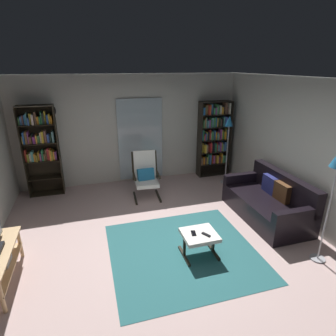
# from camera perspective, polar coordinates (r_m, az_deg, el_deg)

# --- Properties ---
(ground_plane) EXTENTS (7.02, 7.02, 0.00)m
(ground_plane) POSITION_cam_1_polar(r_m,az_deg,el_deg) (4.81, -1.16, -15.12)
(ground_plane) COLOR #C0A19D
(wall_back) EXTENTS (5.60, 0.06, 2.60)m
(wall_back) POSITION_cam_1_polar(r_m,az_deg,el_deg) (6.92, -7.62, 7.74)
(wall_back) COLOR beige
(wall_back) RESTS_ON ground
(wall_right) EXTENTS (0.06, 6.00, 2.60)m
(wall_right) POSITION_cam_1_polar(r_m,az_deg,el_deg) (5.51, 26.99, 2.37)
(wall_right) COLOR beige
(wall_right) RESTS_ON ground
(glass_door_panel) EXTENTS (1.10, 0.01, 2.00)m
(glass_door_panel) POSITION_cam_1_polar(r_m,az_deg,el_deg) (6.95, -5.62, 5.76)
(glass_door_panel) COLOR silver
(area_rug) EXTENTS (2.26, 2.18, 0.01)m
(area_rug) POSITION_cam_1_polar(r_m,az_deg,el_deg) (4.64, 3.07, -16.58)
(area_rug) COLOR #285F63
(area_rug) RESTS_ON ground
(bookshelf_near_tv) EXTENTS (0.73, 0.30, 2.01)m
(bookshelf_near_tv) POSITION_cam_1_polar(r_m,az_deg,el_deg) (6.69, -24.60, 4.30)
(bookshelf_near_tv) COLOR black
(bookshelf_near_tv) RESTS_ON ground
(bookshelf_near_sofa) EXTENTS (0.82, 0.30, 1.95)m
(bookshelf_near_sofa) POSITION_cam_1_polar(r_m,az_deg,el_deg) (7.35, 9.28, 6.48)
(bookshelf_near_sofa) COLOR black
(bookshelf_near_sofa) RESTS_ON ground
(leather_sofa) EXTENTS (0.90, 1.81, 0.86)m
(leather_sofa) POSITION_cam_1_polar(r_m,az_deg,el_deg) (5.74, 19.85, -6.64)
(leather_sofa) COLOR black
(leather_sofa) RESTS_ON ground
(lounge_armchair) EXTENTS (0.60, 0.69, 1.02)m
(lounge_armchair) POSITION_cam_1_polar(r_m,az_deg,el_deg) (6.17, -4.59, -1.18)
(lounge_armchair) COLOR black
(lounge_armchair) RESTS_ON ground
(ottoman) EXTENTS (0.52, 0.48, 0.38)m
(ottoman) POSITION_cam_1_polar(r_m,az_deg,el_deg) (4.42, 6.42, -13.83)
(ottoman) COLOR white
(ottoman) RESTS_ON ground
(tv_remote) EXTENTS (0.11, 0.14, 0.02)m
(tv_remote) POSITION_cam_1_polar(r_m,az_deg,el_deg) (4.35, 7.77, -13.30)
(tv_remote) COLOR black
(tv_remote) RESTS_ON ottoman
(cell_phone) EXTENTS (0.09, 0.15, 0.01)m
(cell_phone) POSITION_cam_1_polar(r_m,az_deg,el_deg) (4.37, 5.22, -13.10)
(cell_phone) COLOR black
(cell_phone) RESTS_ON ottoman
(floor_lamp_by_shelf) EXTENTS (0.22, 0.22, 1.68)m
(floor_lamp_by_shelf) POSITION_cam_1_polar(r_m,az_deg,el_deg) (6.80, 12.29, 7.47)
(floor_lamp_by_shelf) COLOR #A5A5AD
(floor_lamp_by_shelf) RESTS_ON ground
(wall_clock) EXTENTS (0.29, 0.03, 0.29)m
(wall_clock) POSITION_cam_1_polar(r_m,az_deg,el_deg) (6.72, -23.11, 10.71)
(wall_clock) COLOR silver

